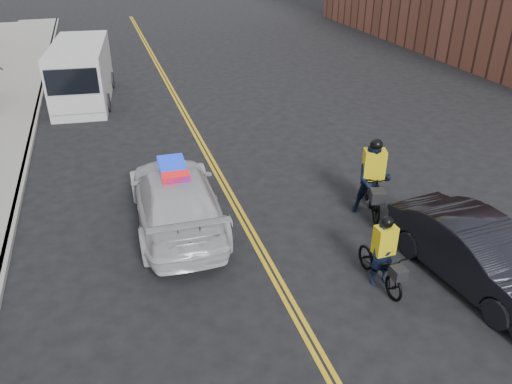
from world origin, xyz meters
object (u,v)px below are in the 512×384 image
Objects in this scene: cyclist_near at (382,261)px; dark_sedan at (478,254)px; cyclist_far at (372,184)px; police_cruiser at (176,198)px; cargo_van at (81,74)px.

dark_sedan is at bearing -17.76° from cyclist_near.
cyclist_far reaches higher than dark_sedan.
police_cruiser is 0.87× the size of cargo_van.
cyclist_far is (-0.71, 3.49, 0.12)m from dark_sedan.
cyclist_far is (1.33, 2.92, 0.26)m from cyclist_near.
dark_sedan is at bearing -60.42° from cyclist_far.
cyclist_far is at bearing 63.63° from cyclist_near.
cyclist_near is at bearing 157.25° from dark_sedan.
police_cruiser is 5.34m from cyclist_far.
cyclist_near is 3.21m from cyclist_far.
police_cruiser is 5.53m from cyclist_near.
cyclist_near reaches higher than dark_sedan.
police_cruiser is at bearing -172.43° from cyclist_far.
cyclist_near reaches higher than police_cruiser.
cyclist_far is (7.50, -12.65, -0.38)m from cargo_van.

